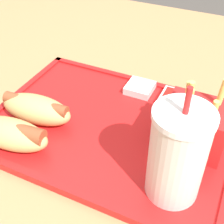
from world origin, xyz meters
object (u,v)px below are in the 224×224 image
(fries_carton, at_px, (195,125))
(sauce_cup_mayo, at_px, (140,88))
(hot_dog_near, at_px, (36,109))
(sauce_cup_ketchup, at_px, (174,98))
(hot_dog_far, at_px, (10,133))
(soda_cup, at_px, (177,155))

(fries_carton, relative_size, sauce_cup_mayo, 2.32)
(fries_carton, height_order, sauce_cup_mayo, fries_carton)
(hot_dog_near, height_order, sauce_cup_ketchup, hot_dog_near)
(fries_carton, distance_m, sauce_cup_mayo, 0.17)
(hot_dog_far, bearing_deg, soda_cup, -174.34)
(fries_carton, xyz_separation_m, sauce_cup_ketchup, (0.06, -0.10, -0.03))
(fries_carton, distance_m, sauce_cup_ketchup, 0.12)
(soda_cup, xyz_separation_m, sauce_cup_mayo, (0.12, -0.20, -0.06))
(soda_cup, bearing_deg, hot_dog_far, 5.66)
(hot_dog_near, bearing_deg, soda_cup, 170.56)
(fries_carton, xyz_separation_m, sauce_cup_mayo, (0.13, -0.10, -0.03))
(soda_cup, bearing_deg, fries_carton, -92.39)
(hot_dog_far, distance_m, fries_carton, 0.29)
(sauce_cup_mayo, bearing_deg, hot_dog_far, 60.11)
(soda_cup, bearing_deg, sauce_cup_ketchup, -74.82)
(soda_cup, distance_m, sauce_cup_ketchup, 0.21)
(hot_dog_far, bearing_deg, hot_dog_near, -90.00)
(soda_cup, relative_size, sauce_cup_mayo, 3.40)
(sauce_cup_mayo, bearing_deg, sauce_cup_ketchup, 176.13)
(soda_cup, bearing_deg, hot_dog_near, -9.44)
(hot_dog_far, distance_m, hot_dog_near, 0.07)
(sauce_cup_ketchup, bearing_deg, soda_cup, 105.18)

